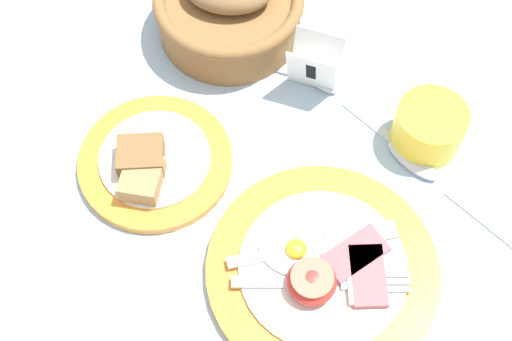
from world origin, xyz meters
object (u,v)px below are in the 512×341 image
Objects in this scene: breakfast_plate at (322,269)px; sugar_cup at (429,126)px; bread_basket at (229,8)px; number_card at (314,65)px; bread_plate at (153,162)px; teaspoon_near_cup at (431,176)px; teaspoon_by_saucer at (332,89)px.

sugar_cup is at bearing 77.87° from breakfast_plate.
bread_basket is at bearing 169.80° from sugar_cup.
number_card is (-0.15, 0.02, 0.01)m from sugar_cup.
bread_plate is 0.95× the size of teaspoon_near_cup.
bread_plate is at bearing 43.00° from teaspoon_near_cup.
teaspoon_near_cup is at bearing 177.47° from teaspoon_by_saucer.
sugar_cup is 1.11× the size of number_card.
teaspoon_near_cup is at bearing 23.12° from bread_plate.
number_card reaches higher than bread_plate.
number_card reaches higher than sugar_cup.
sugar_cup reaches higher than bread_plate.
breakfast_plate is at bearing -71.18° from number_card.
number_card is at bearing 115.73° from breakfast_plate.
bread_basket is 0.99× the size of teaspoon_near_cup.
bread_plate is at bearing -86.86° from bread_basket.
bread_basket reaches higher than number_card.
sugar_cup is at bearing -42.05° from teaspoon_near_cup.
sugar_cup is 0.13m from teaspoon_by_saucer.
bread_plate is at bearing -128.92° from number_card.
number_card is 0.04m from teaspoon_by_saucer.
number_card reaches higher than breakfast_plate.
bread_plate is 2.42× the size of number_card.
number_card reaches higher than teaspoon_near_cup.
number_card is at bearing 173.04° from sugar_cup.
bread_basket reaches higher than bread_plate.
breakfast_plate is 0.23m from bread_plate.
sugar_cup is 0.06m from teaspoon_near_cup.
teaspoon_by_saucer and teaspoon_near_cup have the same top height.
teaspoon_by_saucer is at bearing -11.85° from bread_basket.
bread_plate is at bearing -147.83° from sugar_cup.
breakfast_plate is at bearing 87.04° from teaspoon_near_cup.
breakfast_plate is at bearing 130.23° from teaspoon_by_saucer.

